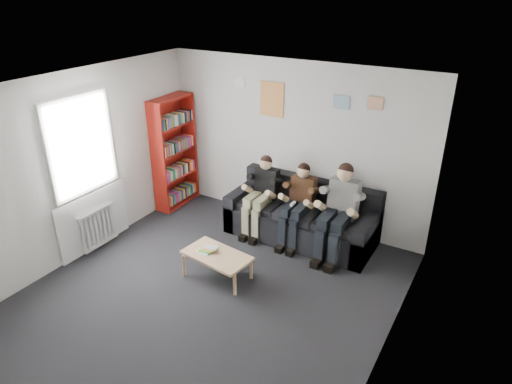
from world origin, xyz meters
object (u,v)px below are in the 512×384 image
sofa (302,219)px  coffee_table (217,257)px  person_left (261,196)px  person_middle (297,205)px  person_right (338,213)px  bookshelf (175,153)px

sofa → coffee_table: (-0.54, -1.59, 0.00)m
person_left → person_middle: bearing=-7.5°
person_right → bookshelf: bearing=177.2°
person_left → person_right: size_ratio=0.91×
bookshelf → person_middle: 2.51m
coffee_table → person_left: bearing=94.5°
coffee_table → person_middle: bearing=68.8°
coffee_table → person_left: size_ratio=0.73×
bookshelf → person_middle: bearing=-5.3°
sofa → person_middle: 0.39m
sofa → coffee_table: 1.68m
sofa → person_left: (-0.65, -0.20, 0.33)m
person_left → person_right: (1.30, -0.01, 0.05)m
sofa → person_middle: person_middle is taller
bookshelf → coffee_table: (1.94, -1.54, -0.67)m
sofa → bookshelf: size_ratio=1.17×
bookshelf → person_right: size_ratio=1.41×
coffee_table → person_left: (-0.11, 1.39, 0.32)m
coffee_table → bookshelf: bearing=141.7°
sofa → bookshelf: bearing=-178.7°
sofa → person_right: bearing=-17.9°
person_middle → sofa: bearing=87.1°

